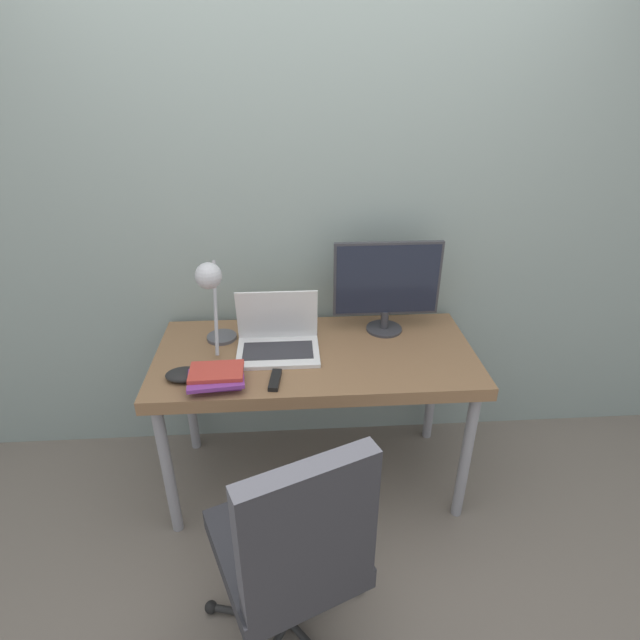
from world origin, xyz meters
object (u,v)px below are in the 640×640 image
(monitor, at_px, (387,283))
(office_chair, at_px, (293,547))
(desk_lamp, at_px, (212,290))
(book_stack, at_px, (217,377))
(laptop, at_px, (278,340))
(game_controller, at_px, (184,375))

(monitor, relative_size, office_chair, 0.51)
(desk_lamp, height_order, office_chair, desk_lamp)
(monitor, height_order, book_stack, monitor)
(laptop, distance_m, monitor, 0.57)
(monitor, bearing_deg, game_controller, -157.93)
(monitor, bearing_deg, laptop, -162.66)
(book_stack, distance_m, game_controller, 0.15)
(monitor, relative_size, game_controller, 3.24)
(monitor, distance_m, desk_lamp, 0.81)
(laptop, relative_size, desk_lamp, 0.81)
(game_controller, bearing_deg, monitor, 22.07)
(office_chair, bearing_deg, monitor, 65.52)
(laptop, height_order, office_chair, laptop)
(game_controller, bearing_deg, laptop, 27.94)
(laptop, relative_size, game_controller, 2.36)
(desk_lamp, distance_m, book_stack, 0.37)
(desk_lamp, bearing_deg, office_chair, -69.66)
(book_stack, bearing_deg, office_chair, -64.40)
(office_chair, bearing_deg, desk_lamp, 110.34)
(laptop, distance_m, desk_lamp, 0.38)
(desk_lamp, xyz_separation_m, office_chair, (0.32, -0.85, -0.54))
(monitor, distance_m, book_stack, 0.90)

